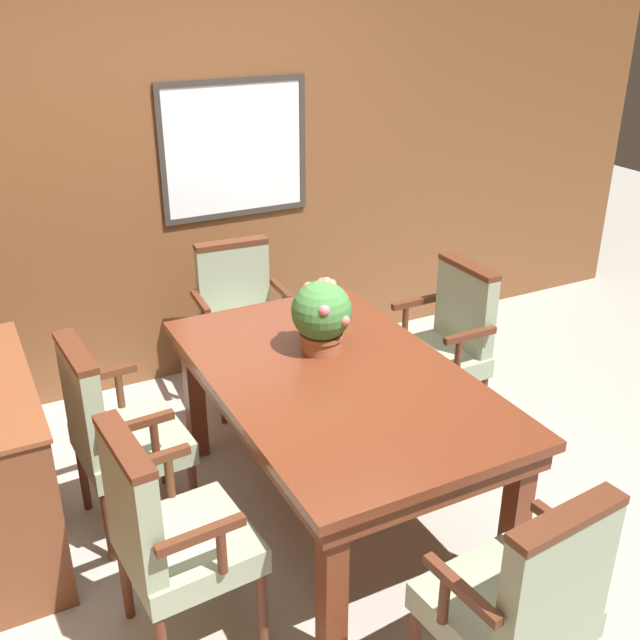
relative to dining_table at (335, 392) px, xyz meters
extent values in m
plane|color=#A39E93|center=(-0.14, -0.12, -0.67)|extent=(14.00, 14.00, 0.00)
cube|color=brown|center=(-0.14, 1.71, 0.56)|extent=(7.20, 0.06, 2.45)
cube|color=white|center=(0.21, 1.67, 0.76)|extent=(0.86, 0.01, 0.76)
cube|color=#38332D|center=(0.21, 1.67, 1.15)|extent=(0.93, 0.02, 0.04)
cube|color=#38332D|center=(0.21, 1.67, 0.36)|extent=(0.93, 0.02, 0.04)
cube|color=#38332D|center=(-0.24, 1.67, 0.76)|extent=(0.04, 0.02, 0.76)
cube|color=#38332D|center=(0.66, 1.67, 0.76)|extent=(0.03, 0.02, 0.76)
cube|color=maroon|center=(-0.43, -0.77, -0.31)|extent=(0.09, 0.09, 0.72)
cube|color=maroon|center=(0.43, -0.77, -0.31)|extent=(0.09, 0.09, 0.72)
cube|color=maroon|center=(-0.43, 0.77, -0.31)|extent=(0.09, 0.09, 0.72)
cube|color=maroon|center=(0.43, 0.77, -0.31)|extent=(0.09, 0.09, 0.72)
cube|color=maroon|center=(0.00, 0.00, 0.01)|extent=(1.00, 1.69, 0.09)
cube|color=maroon|center=(0.00, 0.00, 0.07)|extent=(1.06, 1.75, 0.04)
cylinder|color=#562B19|center=(0.20, -0.95, -0.48)|extent=(0.04, 0.04, 0.37)
cube|color=#93A384|center=(0.02, -1.17, -0.24)|extent=(0.52, 0.50, 0.11)
cube|color=#93A384|center=(0.04, -1.36, 0.04)|extent=(0.44, 0.12, 0.45)
cube|color=#562B19|center=(0.04, -1.36, 0.28)|extent=(0.44, 0.13, 0.03)
cylinder|color=#562B19|center=(0.26, -1.11, -0.09)|extent=(0.04, 0.04, 0.19)
cube|color=#562B19|center=(0.26, -1.18, 0.01)|extent=(0.07, 0.32, 0.04)
cylinder|color=#562B19|center=(-0.23, -1.16, -0.09)|extent=(0.04, 0.04, 0.19)
cube|color=#562B19|center=(-0.22, -1.23, 0.01)|extent=(0.07, 0.32, 0.04)
cylinder|color=#562B19|center=(-0.64, 0.19, -0.48)|extent=(0.04, 0.04, 0.37)
cylinder|color=#562B19|center=(-0.66, 0.60, -0.48)|extent=(0.04, 0.04, 0.37)
cylinder|color=#562B19|center=(-1.03, 0.16, -0.48)|extent=(0.04, 0.04, 0.37)
cylinder|color=#562B19|center=(-1.06, 0.57, -0.48)|extent=(0.04, 0.04, 0.37)
cube|color=#93A384|center=(-0.85, 0.38, -0.24)|extent=(0.49, 0.50, 0.11)
cube|color=#93A384|center=(-1.04, 0.37, 0.04)|extent=(0.11, 0.44, 0.45)
cube|color=#562B19|center=(-1.04, 0.37, 0.28)|extent=(0.12, 0.44, 0.03)
cylinder|color=#562B19|center=(-0.80, 0.14, -0.09)|extent=(0.04, 0.04, 0.19)
cube|color=#562B19|center=(-0.87, 0.13, 0.01)|extent=(0.32, 0.06, 0.04)
cylinder|color=#562B19|center=(-0.83, 0.63, -0.09)|extent=(0.04, 0.04, 0.19)
cube|color=#562B19|center=(-0.90, 0.62, 0.01)|extent=(0.32, 0.06, 0.04)
cylinder|color=#562B19|center=(0.65, 0.63, -0.48)|extent=(0.04, 0.04, 0.37)
cylinder|color=#562B19|center=(0.66, 0.21, -0.48)|extent=(0.04, 0.04, 0.37)
cylinder|color=#562B19|center=(1.05, 0.63, -0.48)|extent=(0.04, 0.04, 0.37)
cylinder|color=#562B19|center=(1.06, 0.22, -0.48)|extent=(0.04, 0.04, 0.37)
cube|color=#93A384|center=(0.85, 0.42, -0.24)|extent=(0.46, 0.48, 0.11)
cube|color=#93A384|center=(1.04, 0.42, 0.04)|extent=(0.09, 0.44, 0.45)
cube|color=#562B19|center=(1.04, 0.42, 0.28)|extent=(0.09, 0.44, 0.03)
cylinder|color=#562B19|center=(0.82, 0.67, -0.09)|extent=(0.04, 0.04, 0.19)
cube|color=#562B19|center=(0.89, 0.67, 0.01)|extent=(0.32, 0.04, 0.04)
cylinder|color=#562B19|center=(0.82, 0.18, -0.09)|extent=(0.04, 0.04, 0.19)
cube|color=#562B19|center=(0.89, 0.18, 0.01)|extent=(0.32, 0.04, 0.04)
cylinder|color=#562B19|center=(-0.19, 1.00, -0.48)|extent=(0.04, 0.04, 0.37)
cylinder|color=#562B19|center=(0.22, 0.97, -0.48)|extent=(0.04, 0.04, 0.37)
cylinder|color=#562B19|center=(-0.16, 1.39, -0.48)|extent=(0.04, 0.04, 0.37)
cylinder|color=#562B19|center=(0.25, 1.37, -0.48)|extent=(0.04, 0.04, 0.37)
cube|color=#93A384|center=(0.03, 1.18, -0.24)|extent=(0.50, 0.49, 0.11)
cube|color=#93A384|center=(0.04, 1.37, 0.04)|extent=(0.44, 0.11, 0.45)
cube|color=#562B19|center=(0.04, 1.37, 0.28)|extent=(0.44, 0.12, 0.03)
cylinder|color=#562B19|center=(-0.22, 1.16, -0.09)|extent=(0.04, 0.04, 0.19)
cube|color=#562B19|center=(-0.21, 1.23, 0.01)|extent=(0.06, 0.32, 0.04)
cylinder|color=#562B19|center=(0.27, 1.13, -0.09)|extent=(0.04, 0.04, 0.19)
cube|color=#562B19|center=(0.28, 1.20, 0.01)|extent=(0.06, 0.32, 0.04)
cylinder|color=#562B19|center=(-0.62, -0.58, -0.48)|extent=(0.04, 0.04, 0.37)
cylinder|color=#562B19|center=(-0.65, -0.17, -0.48)|extent=(0.04, 0.04, 0.37)
cylinder|color=#562B19|center=(-1.05, -0.20, -0.48)|extent=(0.04, 0.04, 0.37)
cube|color=#93A384|center=(-0.83, -0.39, -0.24)|extent=(0.49, 0.51, 0.11)
cube|color=#93A384|center=(-1.02, -0.40, 0.04)|extent=(0.11, 0.44, 0.45)
cube|color=#562B19|center=(-1.02, -0.40, 0.28)|extent=(0.12, 0.44, 0.03)
cylinder|color=#562B19|center=(-0.78, -0.63, -0.09)|extent=(0.04, 0.04, 0.19)
cube|color=#562B19|center=(-0.85, -0.64, 0.01)|extent=(0.32, 0.06, 0.04)
cylinder|color=#562B19|center=(-0.82, -0.14, -0.09)|extent=(0.04, 0.04, 0.19)
cube|color=#562B19|center=(-0.89, -0.15, 0.01)|extent=(0.32, 0.06, 0.04)
cylinder|color=#9E5638|center=(0.05, 0.23, 0.14)|extent=(0.19, 0.19, 0.09)
cylinder|color=#9E5638|center=(0.05, 0.23, 0.18)|extent=(0.21, 0.21, 0.02)
sphere|color=#427F3D|center=(0.05, 0.23, 0.30)|extent=(0.28, 0.28, 0.28)
sphere|color=#DB747B|center=(0.17, 0.29, 0.34)|extent=(0.05, 0.05, 0.05)
sphere|color=#F16765|center=(0.10, 0.11, 0.29)|extent=(0.05, 0.05, 0.05)
sphere|color=#F8717A|center=(0.00, 0.12, 0.36)|extent=(0.05, 0.05, 0.05)
sphere|color=#F56E7F|center=(0.10, 0.31, 0.39)|extent=(0.05, 0.05, 0.05)
sphere|color=#F68069|center=(0.10, 0.24, 0.42)|extent=(0.04, 0.04, 0.04)
sphere|color=#E87362|center=(0.10, 0.31, 0.40)|extent=(0.06, 0.06, 0.06)
sphere|color=#F07D77|center=(0.04, 0.34, 0.38)|extent=(0.06, 0.06, 0.06)
sphere|color=#F78463|center=(0.09, 0.26, 0.42)|extent=(0.05, 0.05, 0.05)
sphere|color=#4C422D|center=(-1.21, 0.52, -0.04)|extent=(0.03, 0.03, 0.03)
sphere|color=#4C422D|center=(-1.21, 0.26, -0.35)|extent=(0.03, 0.03, 0.03)
sphere|color=#4C422D|center=(-1.21, 0.77, -0.35)|extent=(0.03, 0.03, 0.03)
camera|label=1|loc=(-1.39, -2.56, 1.71)|focal=42.00mm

